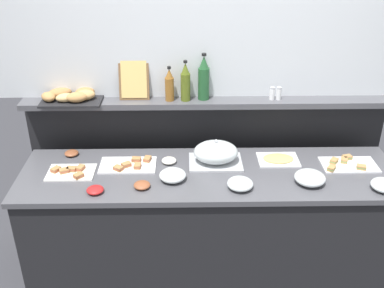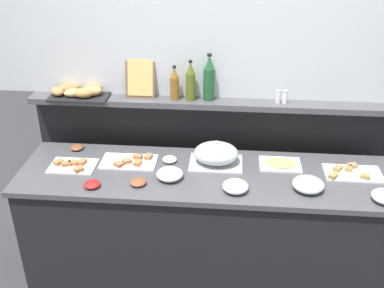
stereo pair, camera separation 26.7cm
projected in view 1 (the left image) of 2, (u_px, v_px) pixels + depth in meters
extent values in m
plane|color=#38383D|center=(204.00, 226.00, 3.81)|extent=(12.00, 12.00, 0.00)
cube|color=black|center=(208.00, 231.00, 3.09)|extent=(2.33, 0.60, 0.85)
cube|color=#4C4C51|center=(210.00, 175.00, 2.88)|extent=(2.37, 0.64, 0.03)
cube|color=black|center=(205.00, 172.00, 3.45)|extent=(2.51, 0.08, 1.16)
cube|color=#4C4C51|center=(207.00, 101.00, 3.13)|extent=(2.51, 0.22, 0.04)
cube|color=white|center=(71.00, 172.00, 2.86)|extent=(0.29, 0.20, 0.01)
cube|color=#AD7A47|center=(72.00, 170.00, 2.87)|extent=(0.06, 0.05, 0.01)
cube|color=#B24738|center=(72.00, 169.00, 2.86)|extent=(0.06, 0.05, 0.01)
cube|color=#AD7A47|center=(71.00, 168.00, 2.86)|extent=(0.06, 0.05, 0.01)
cube|color=#AD7A47|center=(79.00, 177.00, 2.80)|extent=(0.07, 0.07, 0.01)
cube|color=#B24738|center=(79.00, 176.00, 2.79)|extent=(0.07, 0.07, 0.01)
cube|color=#AD7A47|center=(78.00, 174.00, 2.79)|extent=(0.07, 0.07, 0.01)
cube|color=#AD7A47|center=(81.00, 169.00, 2.88)|extent=(0.06, 0.07, 0.01)
cube|color=#B24738|center=(80.00, 168.00, 2.87)|extent=(0.06, 0.07, 0.01)
cube|color=#AD7A47|center=(80.00, 167.00, 2.87)|extent=(0.06, 0.07, 0.01)
cube|color=#AD7A47|center=(56.00, 171.00, 2.86)|extent=(0.06, 0.07, 0.01)
cube|color=#B24738|center=(56.00, 170.00, 2.86)|extent=(0.06, 0.07, 0.01)
cube|color=#AD7A47|center=(56.00, 168.00, 2.85)|extent=(0.06, 0.07, 0.01)
cube|color=#AD7A47|center=(64.00, 171.00, 2.85)|extent=(0.07, 0.06, 0.01)
cube|color=#B24738|center=(64.00, 170.00, 2.85)|extent=(0.07, 0.06, 0.01)
cube|color=#AD7A47|center=(64.00, 169.00, 2.85)|extent=(0.07, 0.06, 0.01)
cube|color=white|center=(128.00, 165.00, 2.94)|extent=(0.36, 0.20, 0.01)
cube|color=#AD7A47|center=(118.00, 169.00, 2.87)|extent=(0.07, 0.06, 0.01)
cube|color=#B24738|center=(118.00, 168.00, 2.87)|extent=(0.07, 0.06, 0.01)
cube|color=#AD7A47|center=(118.00, 167.00, 2.87)|extent=(0.07, 0.06, 0.01)
cube|color=#AD7A47|center=(147.00, 160.00, 2.98)|extent=(0.05, 0.06, 0.01)
cube|color=#B24738|center=(147.00, 159.00, 2.97)|extent=(0.05, 0.06, 0.01)
cube|color=#AD7A47|center=(147.00, 158.00, 2.97)|extent=(0.05, 0.06, 0.01)
cube|color=#AD7A47|center=(126.00, 166.00, 2.91)|extent=(0.07, 0.06, 0.01)
cube|color=#B24738|center=(126.00, 165.00, 2.91)|extent=(0.07, 0.06, 0.01)
cube|color=#AD7A47|center=(126.00, 164.00, 2.91)|extent=(0.07, 0.06, 0.01)
cube|color=#AD7A47|center=(136.00, 161.00, 2.97)|extent=(0.06, 0.05, 0.01)
cube|color=#B24738|center=(136.00, 159.00, 2.97)|extent=(0.06, 0.05, 0.01)
cube|color=#AD7A47|center=(136.00, 158.00, 2.96)|extent=(0.06, 0.05, 0.01)
cube|color=#AD7A47|center=(138.00, 167.00, 2.90)|extent=(0.05, 0.06, 0.01)
cube|color=#B24738|center=(137.00, 166.00, 2.90)|extent=(0.05, 0.06, 0.01)
cube|color=#AD7A47|center=(137.00, 165.00, 2.89)|extent=(0.05, 0.06, 0.01)
cube|color=silver|center=(349.00, 165.00, 2.94)|extent=(0.35, 0.20, 0.01)
cube|color=#B7844C|center=(361.00, 168.00, 2.89)|extent=(0.07, 0.05, 0.01)
cube|color=#66994C|center=(361.00, 167.00, 2.88)|extent=(0.07, 0.05, 0.01)
cube|color=#B7844C|center=(362.00, 166.00, 2.88)|extent=(0.07, 0.05, 0.01)
cube|color=#B7844C|center=(331.00, 169.00, 2.87)|extent=(0.06, 0.07, 0.01)
cube|color=#66994C|center=(331.00, 168.00, 2.87)|extent=(0.06, 0.07, 0.01)
cube|color=#B7844C|center=(332.00, 167.00, 2.87)|extent=(0.06, 0.07, 0.01)
cube|color=#B7844C|center=(334.00, 162.00, 2.96)|extent=(0.07, 0.07, 0.01)
cube|color=#66994C|center=(334.00, 161.00, 2.95)|extent=(0.07, 0.07, 0.01)
cube|color=#B7844C|center=(334.00, 160.00, 2.95)|extent=(0.07, 0.07, 0.01)
cube|color=#B7844C|center=(344.00, 161.00, 2.96)|extent=(0.06, 0.07, 0.01)
cube|color=#66994C|center=(344.00, 160.00, 2.96)|extent=(0.06, 0.07, 0.01)
cube|color=#B7844C|center=(344.00, 159.00, 2.96)|extent=(0.06, 0.07, 0.01)
cube|color=#B7844C|center=(347.00, 158.00, 3.00)|extent=(0.06, 0.05, 0.01)
cube|color=#66994C|center=(347.00, 157.00, 2.99)|extent=(0.06, 0.05, 0.01)
cube|color=#B7844C|center=(347.00, 156.00, 2.99)|extent=(0.06, 0.05, 0.01)
cube|color=white|center=(278.00, 160.00, 3.00)|extent=(0.26, 0.19, 0.01)
ellipsoid|color=#E5C666|center=(278.00, 158.00, 3.00)|extent=(0.20, 0.13, 0.01)
cube|color=#B7BABF|center=(215.00, 162.00, 2.97)|extent=(0.34, 0.24, 0.01)
ellipsoid|color=silver|center=(216.00, 152.00, 2.94)|extent=(0.28, 0.23, 0.14)
sphere|color=#B7BABF|center=(216.00, 141.00, 2.90)|extent=(0.02, 0.02, 0.02)
ellipsoid|color=silver|center=(310.00, 178.00, 2.75)|extent=(0.19, 0.19, 0.07)
ellipsoid|color=#599959|center=(310.00, 180.00, 2.75)|extent=(0.14, 0.14, 0.04)
ellipsoid|color=silver|center=(173.00, 175.00, 2.78)|extent=(0.16, 0.16, 0.07)
ellipsoid|color=#F28C4C|center=(173.00, 177.00, 2.78)|extent=(0.13, 0.13, 0.04)
ellipsoid|color=silver|center=(384.00, 185.00, 2.69)|extent=(0.15, 0.15, 0.06)
ellipsoid|color=#599959|center=(384.00, 187.00, 2.69)|extent=(0.12, 0.12, 0.04)
ellipsoid|color=silver|center=(240.00, 184.00, 2.70)|extent=(0.15, 0.15, 0.06)
ellipsoid|color=#BF4C3F|center=(240.00, 185.00, 2.70)|extent=(0.12, 0.12, 0.04)
ellipsoid|color=brown|center=(142.00, 185.00, 2.71)|extent=(0.10, 0.10, 0.03)
ellipsoid|color=red|center=(95.00, 190.00, 2.66)|extent=(0.10, 0.10, 0.04)
ellipsoid|color=brown|center=(72.00, 153.00, 3.06)|extent=(0.09, 0.09, 0.03)
ellipsoid|color=silver|center=(169.00, 161.00, 2.97)|extent=(0.10, 0.10, 0.03)
cylinder|color=#23562D|center=(204.00, 84.00, 3.06)|extent=(0.08, 0.08, 0.22)
cone|color=#23562D|center=(204.00, 62.00, 2.99)|extent=(0.06, 0.06, 0.08)
cylinder|color=black|center=(204.00, 55.00, 2.96)|extent=(0.03, 0.03, 0.02)
cylinder|color=#8E5B23|center=(170.00, 89.00, 3.05)|extent=(0.06, 0.06, 0.16)
cone|color=#8E5B23|center=(169.00, 73.00, 3.00)|extent=(0.05, 0.05, 0.06)
cylinder|color=black|center=(169.00, 68.00, 2.98)|extent=(0.02, 0.02, 0.02)
cylinder|color=#56661E|center=(185.00, 87.00, 3.04)|extent=(0.06, 0.06, 0.19)
cone|color=#56661E|center=(185.00, 68.00, 2.98)|extent=(0.05, 0.05, 0.07)
cylinder|color=black|center=(185.00, 62.00, 2.96)|extent=(0.03, 0.03, 0.02)
cylinder|color=white|center=(272.00, 94.00, 3.08)|extent=(0.03, 0.03, 0.08)
cylinder|color=#B7BABF|center=(273.00, 88.00, 3.06)|extent=(0.03, 0.03, 0.01)
cylinder|color=white|center=(279.00, 94.00, 3.08)|extent=(0.03, 0.03, 0.08)
cylinder|color=#B7BABF|center=(279.00, 88.00, 3.06)|extent=(0.03, 0.03, 0.01)
cube|color=black|center=(73.00, 100.00, 3.08)|extent=(0.40, 0.26, 0.02)
ellipsoid|color=#AD7A47|center=(87.00, 91.00, 3.12)|extent=(0.18, 0.15, 0.06)
ellipsoid|color=#AD7A47|center=(60.00, 93.00, 3.08)|extent=(0.18, 0.14, 0.06)
ellipsoid|color=#B7844C|center=(77.00, 97.00, 3.01)|extent=(0.16, 0.12, 0.07)
ellipsoid|color=tan|center=(85.00, 95.00, 3.05)|extent=(0.14, 0.12, 0.06)
ellipsoid|color=#B7844C|center=(48.00, 97.00, 3.02)|extent=(0.14, 0.14, 0.06)
ellipsoid|color=tan|center=(66.00, 98.00, 3.02)|extent=(0.14, 0.11, 0.05)
cube|color=brown|center=(134.00, 79.00, 3.06)|extent=(0.20, 0.08, 0.27)
cube|color=#E0B766|center=(134.00, 79.00, 3.05)|extent=(0.17, 0.06, 0.24)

